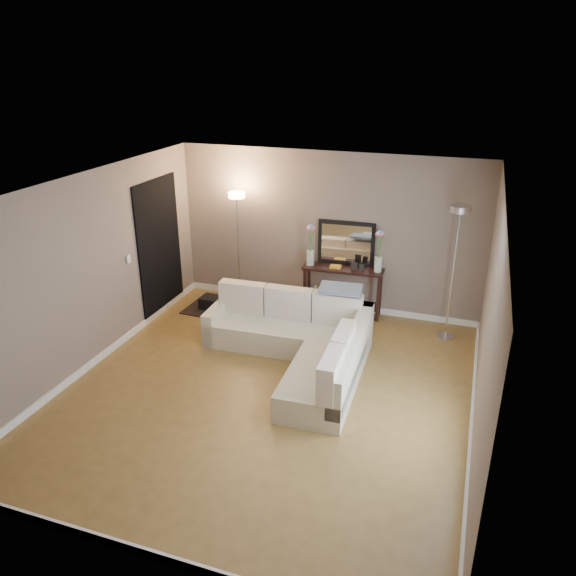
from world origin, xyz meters
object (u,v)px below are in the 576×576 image
(floor_lamp_lit, at_px, (238,226))
(floor_lamp_unlit, at_px, (456,247))
(sectional_sofa, at_px, (302,341))
(console_table, at_px, (338,288))

(floor_lamp_lit, distance_m, floor_lamp_unlit, 3.48)
(sectional_sofa, bearing_deg, floor_lamp_unlit, 36.56)
(console_table, bearing_deg, sectional_sofa, -92.45)
(console_table, distance_m, floor_lamp_unlit, 2.06)
(floor_lamp_lit, relative_size, floor_lamp_unlit, 0.94)
(console_table, xyz_separation_m, floor_lamp_unlit, (1.77, -0.32, 0.99))
(sectional_sofa, relative_size, floor_lamp_lit, 1.28)
(console_table, relative_size, floor_lamp_lit, 0.69)
(sectional_sofa, bearing_deg, floor_lamp_lit, 135.48)
(floor_lamp_unlit, bearing_deg, sectional_sofa, -143.44)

